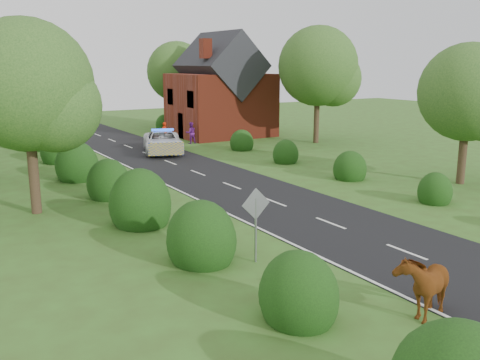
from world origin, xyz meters
TOP-DOWN VIEW (x-y plane):
  - ground at (0.00, 0.00)m, footprint 120.00×120.00m
  - road at (0.00, 15.00)m, footprint 6.00×70.00m
  - road_markings at (-1.60, 12.93)m, footprint 4.96×70.00m
  - hedgerow_left at (-6.51, 11.69)m, footprint 2.75×50.41m
  - hedgerow_right at (6.60, 11.21)m, footprint 2.10×45.78m
  - tree_left_a at (-9.75, 11.86)m, footprint 5.74×5.60m
  - tree_right_a at (11.23, 5.87)m, footprint 5.33×5.20m
  - tree_right_b at (14.29, 21.84)m, footprint 6.56×6.40m
  - tree_right_c at (9.27, 37.85)m, footprint 6.15×6.00m
  - road_sign at (-5.00, 2.00)m, footprint 1.06×0.08m
  - house at (9.49, 30.00)m, footprint 8.00×7.40m
  - cow at (-3.31, -3.41)m, footprint 2.29×1.72m
  - police_van at (1.24, 23.99)m, footprint 4.43×6.34m
  - pedestrian_red at (3.23, 28.31)m, footprint 0.74×0.64m
  - pedestrian_purple at (4.96, 26.91)m, footprint 0.94×0.78m

SIDE VIEW (x-z plane):
  - ground at x=0.00m, z-range 0.00..0.00m
  - road at x=0.00m, z-range 0.00..0.02m
  - road_markings at x=-1.60m, z-range 0.02..0.03m
  - hedgerow_right at x=6.60m, z-range -0.50..1.60m
  - cow at x=-3.31m, z-range 0.00..1.45m
  - hedgerow_left at x=-6.51m, z-range -0.75..2.25m
  - police_van at x=1.24m, z-range -0.07..1.68m
  - pedestrian_red at x=3.23m, z-range 0.00..1.71m
  - pedestrian_purple at x=4.96m, z-range 0.00..1.75m
  - road_sign at x=-5.00m, z-range 0.39..2.92m
  - house at x=9.49m, z-range -0.80..8.37m
  - tree_right_a at x=11.23m, z-range 0.96..8.52m
  - tree_left_a at x=-9.75m, z-range 1.15..9.53m
  - tree_right_c at x=9.27m, z-range 1.05..9.63m
  - tree_right_b at x=14.29m, z-range 1.24..10.64m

